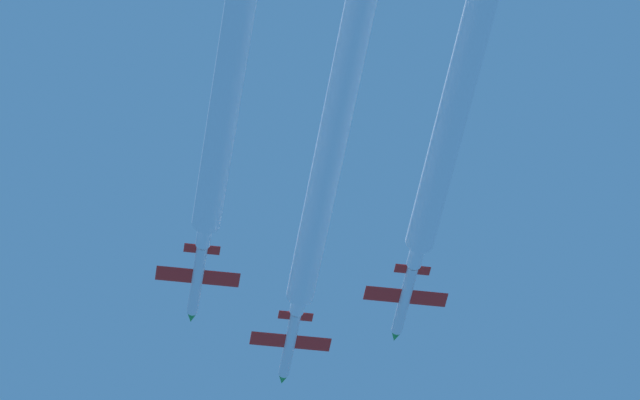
% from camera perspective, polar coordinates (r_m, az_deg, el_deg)
% --- Properties ---
extents(jet_lead, '(8.53, 12.42, 2.99)m').
position_cam_1_polar(jet_lead, '(241.94, -0.77, -3.66)').
color(jet_lead, silver).
extents(jet_left_wingman, '(8.53, 12.42, 2.99)m').
position_cam_1_polar(jet_left_wingman, '(231.78, -3.10, -2.04)').
color(jet_left_wingman, silver).
extents(jet_right_wingman, '(8.53, 12.42, 2.99)m').
position_cam_1_polar(jet_right_wingman, '(234.25, 2.12, -2.54)').
color(jet_right_wingman, silver).
extents(smoke_trail_lead, '(2.88, 66.94, 2.88)m').
position_cam_1_polar(smoke_trail_lead, '(213.53, 0.61, 2.98)').
color(smoke_trail_lead, white).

